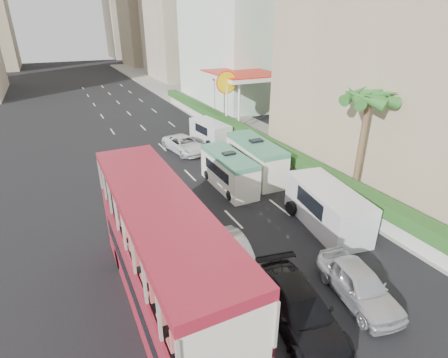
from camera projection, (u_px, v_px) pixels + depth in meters
ground_plane at (290, 267)px, 16.31m from camera, size 200.00×200.00×0.00m
double_decker_bus at (162, 258)px, 12.86m from camera, size 2.50×11.00×5.06m
car_silver_lane_a at (233, 265)px, 16.45m from camera, size 1.72×4.09×1.31m
car_silver_lane_b at (356, 297)px, 14.53m from camera, size 2.41×4.53×1.47m
car_black at (298, 324)px, 13.29m from camera, size 2.97×5.39×1.48m
van_asset at (185, 152)px, 30.60m from camera, size 3.03×5.17×1.35m
minibus_near at (229, 171)px, 23.66m from camera, size 1.83×5.42×2.40m
minibus_far at (255, 159)px, 25.34m from camera, size 2.32×6.07×2.65m
panel_van_near at (327, 207)px, 19.26m from camera, size 3.16×5.94×2.26m
panel_van_far at (210, 132)px, 32.77m from camera, size 2.42×4.92×1.89m
sidewalk at (226, 119)px, 40.29m from camera, size 6.00×120.00×0.18m
kerb_wall at (253, 146)px, 29.94m from camera, size 0.30×44.00×1.00m
hedge at (254, 136)px, 29.59m from camera, size 1.10×44.00×0.70m
palm_tree at (361, 148)px, 21.29m from camera, size 0.36×0.36×6.40m
shell_station at (242, 98)px, 37.95m from camera, size 6.50×8.00×5.50m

